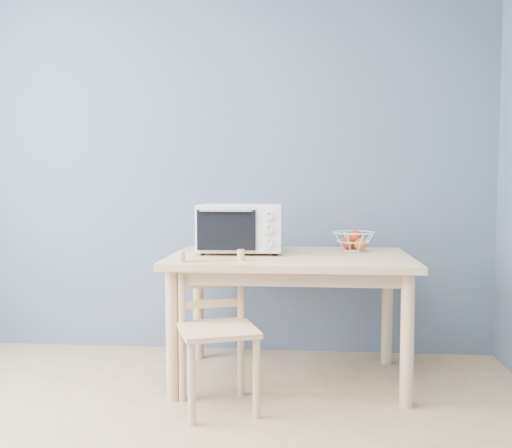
# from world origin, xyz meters

# --- Properties ---
(room) EXTENTS (4.01, 4.51, 2.61)m
(room) POSITION_xyz_m (0.00, 0.00, 1.30)
(room) COLOR tan
(room) RESTS_ON ground
(dining_table) EXTENTS (1.40, 0.90, 0.75)m
(dining_table) POSITION_xyz_m (0.63, 1.64, 0.65)
(dining_table) COLOR tan
(dining_table) RESTS_ON ground
(toaster_oven) EXTENTS (0.51, 0.38, 0.29)m
(toaster_oven) POSITION_xyz_m (0.31, 1.71, 0.90)
(toaster_oven) COLOR silver
(toaster_oven) RESTS_ON dining_table
(fruit_basket) EXTENTS (0.34, 0.34, 0.13)m
(fruit_basket) POSITION_xyz_m (1.02, 1.88, 0.82)
(fruit_basket) COLOR white
(fruit_basket) RESTS_ON dining_table
(dining_chair) EXTENTS (0.49, 0.49, 0.81)m
(dining_chair) POSITION_xyz_m (0.27, 1.20, 0.40)
(dining_chair) COLOR tan
(dining_chair) RESTS_ON ground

